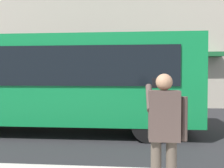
# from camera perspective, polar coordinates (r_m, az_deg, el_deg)

# --- Properties ---
(ground_plane) EXTENTS (60.00, 60.00, 0.00)m
(ground_plane) POSITION_cam_1_polar(r_m,az_deg,el_deg) (8.27, -1.51, -10.87)
(ground_plane) COLOR #232326
(building_facade_far) EXTENTS (28.00, 1.55, 12.00)m
(building_facade_far) POSITION_cam_1_polar(r_m,az_deg,el_deg) (15.42, 1.54, 17.52)
(building_facade_far) COLOR #A89E8E
(building_facade_far) RESTS_ON ground_plane
(red_bus) EXTENTS (9.05, 2.54, 3.08)m
(red_bus) POSITION_cam_1_polar(r_m,az_deg,el_deg) (8.34, -13.14, 0.85)
(red_bus) COLOR #0F7238
(red_bus) RESTS_ON ground_plane
(pedestrian_photographer) EXTENTS (0.53, 0.52, 1.70)m
(pedestrian_photographer) POSITION_cam_1_polar(r_m,az_deg,el_deg) (3.41, 11.82, -9.66)
(pedestrian_photographer) COLOR #4C4238
(pedestrian_photographer) RESTS_ON sidewalk_curb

